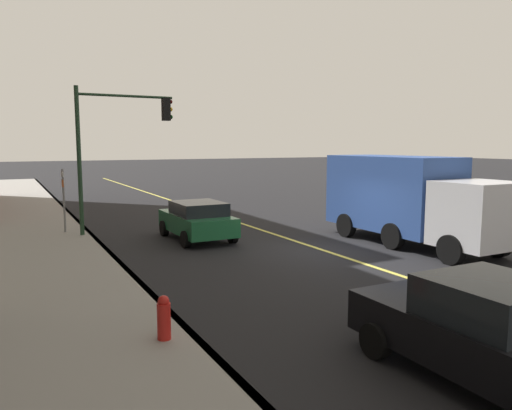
# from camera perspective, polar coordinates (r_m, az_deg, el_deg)

# --- Properties ---
(ground) EXTENTS (200.00, 200.00, 0.00)m
(ground) POSITION_cam_1_polar(r_m,az_deg,el_deg) (16.67, 7.86, -5.28)
(ground) COLOR black
(sidewalk_slab) EXTENTS (80.00, 3.47, 0.15)m
(sidewalk_slab) POSITION_cam_1_polar(r_m,az_deg,el_deg) (13.77, -21.65, -8.05)
(sidewalk_slab) COLOR gray
(sidewalk_slab) RESTS_ON ground
(curb_edge) EXTENTS (80.00, 0.16, 0.15)m
(curb_edge) POSITION_cam_1_polar(r_m,az_deg,el_deg) (14.01, -14.85, -7.52)
(curb_edge) COLOR slate
(curb_edge) RESTS_ON ground
(lane_stripe_center) EXTENTS (80.00, 0.16, 0.01)m
(lane_stripe_center) POSITION_cam_1_polar(r_m,az_deg,el_deg) (16.67, 7.86, -5.26)
(lane_stripe_center) COLOR #D8CC4C
(lane_stripe_center) RESTS_ON ground
(car_black) EXTENTS (4.24, 2.03, 1.59)m
(car_black) POSITION_cam_1_polar(r_m,az_deg,el_deg) (8.25, 25.46, -13.26)
(car_black) COLOR black
(car_black) RESTS_ON ground
(car_green) EXTENTS (3.84, 1.99, 1.44)m
(car_green) POSITION_cam_1_polar(r_m,az_deg,el_deg) (18.38, -6.87, -1.71)
(car_green) COLOR #1E6038
(car_green) RESTS_ON ground
(truck_blue) EXTENTS (7.27, 2.40, 3.12)m
(truck_blue) POSITION_cam_1_polar(r_m,az_deg,el_deg) (18.13, 17.38, 0.80)
(truck_blue) COLOR silver
(truck_blue) RESTS_ON ground
(traffic_light_mast) EXTENTS (0.28, 3.72, 5.69)m
(traffic_light_mast) POSITION_cam_1_polar(r_m,az_deg,el_deg) (19.59, -15.98, 7.81)
(traffic_light_mast) COLOR #1E3823
(traffic_light_mast) RESTS_ON ground
(street_sign_post) EXTENTS (0.60, 0.08, 2.61)m
(street_sign_post) POSITION_cam_1_polar(r_m,az_deg,el_deg) (20.36, -21.54, 0.93)
(street_sign_post) COLOR slate
(street_sign_post) RESTS_ON ground
(fire_hydrant) EXTENTS (0.24, 0.24, 0.94)m
(fire_hydrant) POSITION_cam_1_polar(r_m,az_deg,el_deg) (8.94, -10.69, -13.24)
(fire_hydrant) COLOR red
(fire_hydrant) RESTS_ON ground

